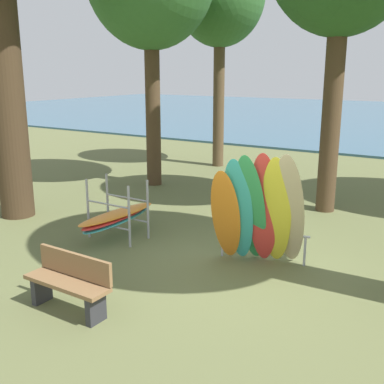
% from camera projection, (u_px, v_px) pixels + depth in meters
% --- Properties ---
extents(ground_plane, '(80.00, 80.00, 0.00)m').
position_uv_depth(ground_plane, '(243.00, 270.00, 8.32)').
color(ground_plane, '#60663D').
extents(leaning_board_pile, '(1.72, 1.30, 2.15)m').
position_uv_depth(leaning_board_pile, '(258.00, 212.00, 8.24)').
color(leaning_board_pile, orange).
rests_on(leaning_board_pile, ground).
extents(board_storage_rack, '(1.15, 2.13, 1.25)m').
position_uv_depth(board_storage_rack, '(117.00, 216.00, 9.84)').
color(board_storage_rack, '#9EA0A5').
rests_on(board_storage_rack, ground).
extents(park_bench, '(1.41, 0.43, 0.85)m').
position_uv_depth(park_bench, '(70.00, 281.00, 6.84)').
color(park_bench, '#2D2D33').
rests_on(park_bench, ground).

